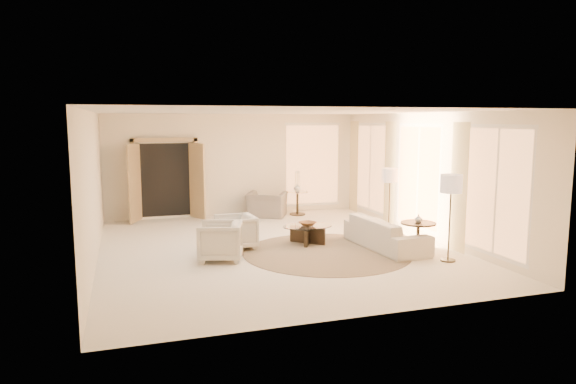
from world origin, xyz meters
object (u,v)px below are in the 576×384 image
object	(u,v)px
armchair_right	(220,239)
floor_lamp_near	(390,178)
bowl	(308,224)
coffee_table	(307,232)
sofa	(386,233)
armchair_left	(236,230)
end_table	(418,233)
side_table	(297,201)
floor_lamp_far	(451,188)
side_vase	(297,187)
end_vase	(419,219)
accent_chair	(267,200)

from	to	relation	value
armchair_right	floor_lamp_near	size ratio (longest dim) A/B	0.53
bowl	armchair_right	bearing A→B (deg)	-160.59
coffee_table	sofa	bearing A→B (deg)	-30.66
coffee_table	armchair_left	bearing A→B (deg)	177.64
end_table	side_table	xyz separation A→B (m)	(-0.87, 4.79, -0.04)
floor_lamp_far	side_vase	distance (m)	5.54
end_table	side_vase	bearing A→B (deg)	100.25
floor_lamp_far	end_vase	size ratio (longest dim) A/B	10.28
end_table	side_vase	distance (m)	4.88
armchair_right	side_vase	distance (m)	4.95
floor_lamp_near	side_vase	world-z (taller)	floor_lamp_near
accent_chair	coffee_table	bearing A→B (deg)	117.47
coffee_table	side_vase	distance (m)	3.44
accent_chair	floor_lamp_near	bearing A→B (deg)	153.84
sofa	side_vase	distance (m)	4.18
floor_lamp_near	end_vase	bearing A→B (deg)	-101.81
accent_chair	coffee_table	size ratio (longest dim) A/B	0.82
end_table	floor_lamp_near	bearing A→B (deg)	78.19
floor_lamp_far	side_vase	world-z (taller)	floor_lamp_far
sofa	side_table	distance (m)	4.15
sofa	floor_lamp_far	xyz separation A→B (m)	(0.63, -1.26, 1.08)
armchair_left	side_vase	xyz separation A→B (m)	(2.44, 3.21, 0.39)
armchair_right	end_table	world-z (taller)	armchair_right
armchair_right	floor_lamp_far	distance (m)	4.42
accent_chair	end_vase	distance (m)	5.11
armchair_left	side_vase	world-z (taller)	side_vase
coffee_table	floor_lamp_near	bearing A→B (deg)	9.42
floor_lamp_near	floor_lamp_far	world-z (taller)	floor_lamp_far
end_table	armchair_right	bearing A→B (deg)	167.99
coffee_table	bowl	xyz separation A→B (m)	(-0.00, -0.00, 0.19)
armchair_left	armchair_right	size ratio (longest dim) A/B	0.95
armchair_right	end_table	distance (m)	3.86
sofa	coffee_table	bearing A→B (deg)	55.44
armchair_left	floor_lamp_far	size ratio (longest dim) A/B	0.47
sofa	side_table	bearing A→B (deg)	3.41
accent_chair	floor_lamp_far	bearing A→B (deg)	138.39
armchair_left	bowl	bearing A→B (deg)	84.00
sofa	accent_chair	xyz separation A→B (m)	(-1.42, 4.12, 0.14)
end_vase	floor_lamp_far	bearing A→B (deg)	-63.22
armchair_right	accent_chair	xyz separation A→B (m)	(2.02, 3.99, 0.04)
armchair_left	accent_chair	size ratio (longest dim) A/B	0.75
accent_chair	side_table	xyz separation A→B (m)	(0.89, -0.00, -0.04)
sofa	bowl	distance (m)	1.66
armchair_left	end_table	size ratio (longest dim) A/B	1.12
side_table	floor_lamp_near	bearing A→B (deg)	-66.70
bowl	side_table	bearing A→B (deg)	74.77
armchair_right	accent_chair	bearing A→B (deg)	169.59
side_vase	end_table	bearing A→B (deg)	-79.75
floor_lamp_near	armchair_left	bearing A→B (deg)	-175.47
accent_chair	floor_lamp_far	xyz separation A→B (m)	(2.05, -5.38, 0.95)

